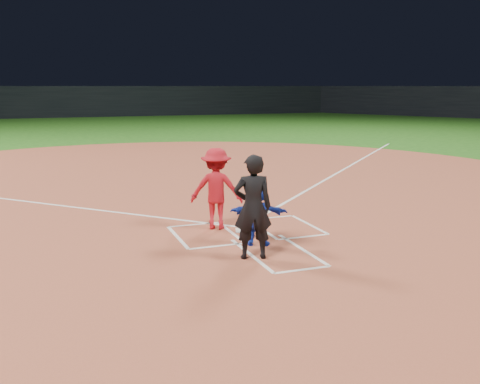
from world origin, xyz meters
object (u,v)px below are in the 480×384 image
object	(u,v)px
home_plate	(246,230)
catcher	(258,215)
umpire	(253,207)
batter_at_plate	(216,189)

from	to	relation	value
home_plate	catcher	xyz separation A→B (m)	(-0.16, -1.11, 0.63)
home_plate	umpire	size ratio (longest dim) A/B	0.30
home_plate	batter_at_plate	size ratio (longest dim) A/B	0.32
catcher	umpire	size ratio (longest dim) A/B	0.64
umpire	batter_at_plate	xyz separation A→B (m)	(0.03, 2.31, -0.07)
umpire	home_plate	bearing A→B (deg)	-94.83
umpire	batter_at_plate	distance (m)	2.31
umpire	batter_at_plate	bearing A→B (deg)	-78.08
catcher	batter_at_plate	distance (m)	1.63
batter_at_plate	catcher	bearing A→B (deg)	-75.70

